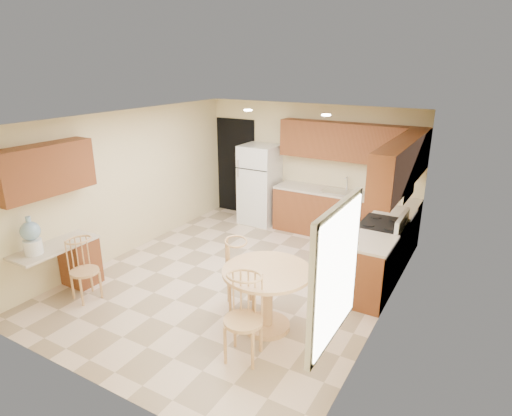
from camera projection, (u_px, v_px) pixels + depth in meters
The scene contains 30 objects.
floor at pixel (237, 278), 6.80m from camera, with size 5.50×5.50×0.00m, color beige.
ceiling at pixel (234, 119), 5.99m from camera, with size 4.50×5.50×0.02m, color white.
wall_back at pixel (309, 167), 8.65m from camera, with size 4.50×0.02×2.50m, color beige.
wall_front at pixel (83, 280), 4.14m from camera, with size 4.50×0.02×2.50m, color beige.
wall_left at pixel (127, 183), 7.46m from camera, with size 0.02×5.50×2.50m, color beige.
wall_right at pixel (388, 232), 5.33m from camera, with size 0.02×5.50×2.50m, color beige.
doorway at pixel (236, 166), 9.53m from camera, with size 0.90×0.02×2.10m, color black.
base_cab_back at pixel (343, 216), 8.25m from camera, with size 2.75×0.60×0.87m, color brown.
counter_back at pixel (344, 194), 8.10m from camera, with size 2.75×0.63×0.04m, color beige.
base_cab_right_a at pixel (392, 237), 7.26m from camera, with size 0.60×0.59×0.87m, color brown.
counter_right_a at pixel (395, 212), 7.11m from camera, with size 0.63×0.59×0.04m, color beige.
base_cab_right_b at pixel (368, 272), 6.06m from camera, with size 0.60×0.80×0.87m, color brown.
counter_right_b at pixel (370, 242), 5.92m from camera, with size 0.63×0.80×0.04m, color beige.
upper_cab_back at pixel (350, 142), 7.90m from camera, with size 2.75×0.33×0.70m, color brown.
upper_cab_right at pixel (401, 164), 6.20m from camera, with size 0.33×2.42×0.70m, color brown.
upper_cab_left at pixel (45, 170), 5.87m from camera, with size 0.33×1.40×0.70m, color brown.
sink at pixel (343, 192), 8.11m from camera, with size 0.78×0.44×0.01m, color silver.
range_hood at pixel (392, 192), 6.36m from camera, with size 0.50×0.76×0.14m, color silver.
desk_pedestal at pixel (80, 261), 6.55m from camera, with size 0.48×0.42×0.72m, color brown.
desk_top at pixel (55, 247), 6.11m from camera, with size 0.50×1.20×0.04m, color beige.
window at pixel (336, 274), 3.74m from camera, with size 0.06×1.12×1.30m.
can_light_a at pixel (248, 110), 7.21m from camera, with size 0.14×0.14×0.02m, color white.
can_light_b at pixel (326, 115), 6.55m from camera, with size 0.14×0.14×0.02m, color white.
refrigerator at pixel (260, 184), 8.95m from camera, with size 0.73×0.71×1.66m.
stove at pixel (380, 249), 6.70m from camera, with size 0.65×0.76×1.09m.
dining_table at pixel (267, 290), 5.36m from camera, with size 1.12×1.12×0.83m.
chair_table_a at pixel (236, 270), 5.72m from camera, with size 0.44×0.56×1.00m.
chair_table_b at pixel (238, 315), 4.70m from camera, with size 0.45×0.47×1.03m.
chair_desk at pixel (78, 266), 5.97m from camera, with size 0.40×0.52×0.91m.
water_crock at pixel (31, 237), 5.77m from camera, with size 0.26×0.26×0.54m.
Camera 1 is at (3.30, -5.11, 3.26)m, focal length 30.00 mm.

